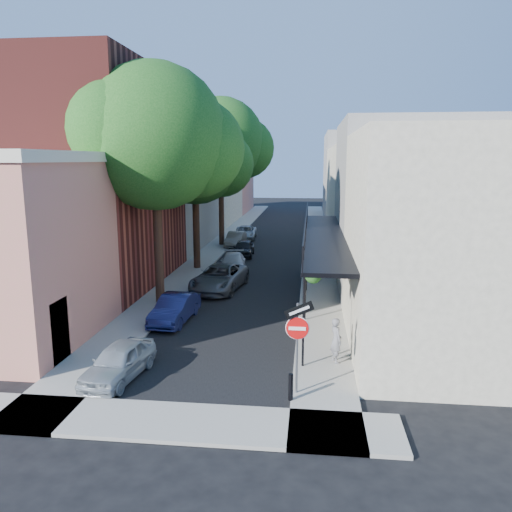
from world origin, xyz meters
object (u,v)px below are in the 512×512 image
(bollard, at_px, (291,387))
(parked_car_d, at_px, (233,263))
(oak_mid, at_px, (202,159))
(parked_car_c, at_px, (220,278))
(parked_car_f, at_px, (236,239))
(pedestrian, at_px, (336,340))
(oak_near, at_px, (165,140))
(parked_car_e, at_px, (244,248))
(oak_far, at_px, (227,143))
(parked_car_a, at_px, (119,362))
(parked_car_g, at_px, (245,232))
(parked_car_b, at_px, (175,309))
(sign_post, at_px, (298,332))

(bollard, distance_m, parked_car_d, 17.74)
(oak_mid, height_order, parked_car_c, oak_mid)
(bollard, relative_size, parked_car_f, 0.22)
(parked_car_d, xyz_separation_m, pedestrian, (5.82, -14.24, 0.35))
(oak_near, distance_m, parked_car_e, 14.53)
(oak_far, xyz_separation_m, parked_car_a, (0.75, -25.67, -7.68))
(parked_car_a, xyz_separation_m, pedestrian, (7.02, 1.85, 0.33))
(oak_far, relative_size, parked_car_g, 2.88)
(parked_car_b, bearing_deg, oak_near, 114.31)
(sign_post, bearing_deg, parked_car_f, 102.61)
(parked_car_e, bearing_deg, parked_car_a, -95.37)
(parked_car_b, bearing_deg, oak_far, 97.47)
(oak_far, bearing_deg, oak_mid, -90.41)
(bollard, height_order, pedestrian, pedestrian)
(parked_car_c, relative_size, parked_car_e, 1.40)
(bollard, height_order, parked_car_c, parked_car_c)
(sign_post, height_order, parked_car_c, sign_post)
(bollard, xyz_separation_m, parked_car_b, (-5.34, 6.90, 0.08))
(oak_far, relative_size, parked_car_a, 3.52)
(sign_post, relative_size, parked_car_a, 0.88)
(oak_near, distance_m, oak_mid, 8.01)
(oak_near, xyz_separation_m, oak_mid, (-0.05, 7.97, -0.82))
(oak_mid, height_order, parked_car_f, oak_mid)
(bollard, height_order, parked_car_f, parked_car_f)
(sign_post, relative_size, parked_car_d, 0.78)
(parked_car_d, bearing_deg, pedestrian, -74.33)
(parked_car_g, bearing_deg, pedestrian, -78.86)
(parked_car_a, height_order, parked_car_c, parked_car_c)
(parked_car_a, relative_size, parked_car_g, 0.82)
(oak_mid, relative_size, parked_car_c, 2.08)
(sign_post, bearing_deg, parked_car_c, 110.74)
(oak_mid, height_order, parked_car_g, oak_mid)
(pedestrian, bearing_deg, oak_far, -4.43)
(sign_post, xyz_separation_m, bollard, (-0.16, -0.47, -1.52))
(parked_car_b, height_order, parked_car_g, parked_car_b)
(oak_far, distance_m, parked_car_c, 16.26)
(sign_post, xyz_separation_m, parked_car_c, (-4.56, 12.04, -1.35))
(sign_post, height_order, parked_car_e, sign_post)
(oak_near, relative_size, parked_car_g, 2.77)
(sign_post, distance_m, parked_car_f, 26.41)
(parked_car_d, bearing_deg, parked_car_c, -96.57)
(pedestrian, bearing_deg, parked_car_g, -8.63)
(bollard, bearing_deg, parked_car_e, 101.22)
(pedestrian, bearing_deg, oak_mid, 5.43)
(oak_mid, relative_size, oak_far, 0.86)
(oak_far, distance_m, parked_car_b, 21.32)
(oak_near, relative_size, parked_car_a, 3.38)
(sign_post, bearing_deg, bollard, -108.56)
(bollard, height_order, parked_car_d, parked_car_d)
(oak_near, bearing_deg, parked_car_a, -84.94)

